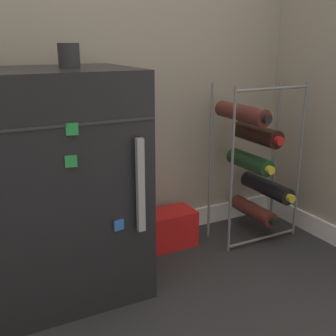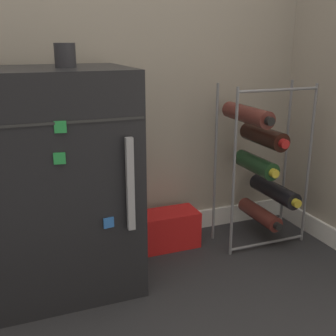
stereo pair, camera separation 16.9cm
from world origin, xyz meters
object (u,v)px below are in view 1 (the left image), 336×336
(soda_box, at_px, (166,229))
(mini_fridge, at_px, (55,186))
(wine_rack, at_px, (255,161))
(fridge_top_cup, at_px, (69,56))

(soda_box, bearing_deg, mini_fridge, -166.43)
(mini_fridge, bearing_deg, wine_rack, 1.64)
(wine_rack, relative_size, soda_box, 2.81)
(mini_fridge, distance_m, soda_box, 0.61)
(wine_rack, relative_size, fridge_top_cup, 9.10)
(wine_rack, xyz_separation_m, fridge_top_cup, (-0.83, -0.05, 0.47))
(soda_box, height_order, fridge_top_cup, fridge_top_cup)
(wine_rack, xyz_separation_m, soda_box, (-0.40, 0.09, -0.29))
(mini_fridge, xyz_separation_m, soda_box, (0.50, 0.12, -0.32))
(mini_fridge, xyz_separation_m, wine_rack, (0.90, 0.03, -0.03))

